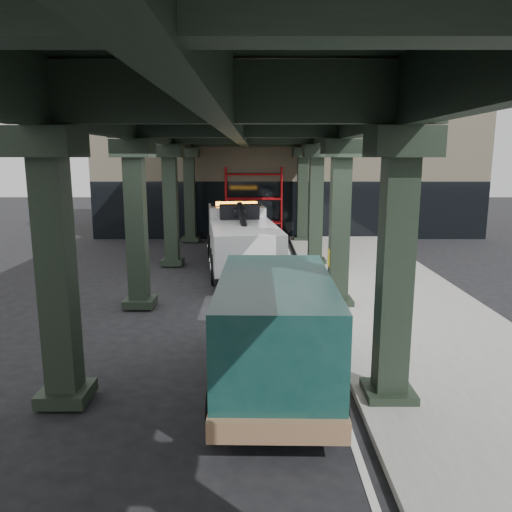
{
  "coord_description": "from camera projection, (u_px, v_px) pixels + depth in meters",
  "views": [
    {
      "loc": [
        0.14,
        -12.61,
        4.5
      ],
      "look_at": [
        0.13,
        1.52,
        1.7
      ],
      "focal_mm": 35.0,
      "sensor_mm": 36.0,
      "label": 1
    }
  ],
  "objects": [
    {
      "name": "ground",
      "position": [
        251.0,
        330.0,
        13.24
      ],
      "size": [
        90.0,
        90.0,
        0.0
      ],
      "primitive_type": "plane",
      "color": "black",
      "rests_on": "ground"
    },
    {
      "name": "sidewalk",
      "position": [
        399.0,
        305.0,
        15.19
      ],
      "size": [
        5.0,
        40.0,
        0.15
      ],
      "primitive_type": "cube",
      "color": "gray",
      "rests_on": "ground"
    },
    {
      "name": "lane_stripe",
      "position": [
        307.0,
        307.0,
        15.2
      ],
      "size": [
        0.12,
        38.0,
        0.01
      ],
      "primitive_type": "cube",
      "color": "silver",
      "rests_on": "ground"
    },
    {
      "name": "viaduct",
      "position": [
        237.0,
        123.0,
        14.14
      ],
      "size": [
        7.4,
        32.0,
        6.4
      ],
      "color": "black",
      "rests_on": "ground"
    },
    {
      "name": "building",
      "position": [
        285.0,
        165.0,
        32.08
      ],
      "size": [
        22.0,
        10.0,
        8.0
      ],
      "primitive_type": "cube",
      "color": "#C6B793",
      "rests_on": "ground"
    },
    {
      "name": "scaffolding",
      "position": [
        254.0,
        202.0,
        27.2
      ],
      "size": [
        3.08,
        0.88,
        4.0
      ],
      "color": "#B10E12",
      "rests_on": "ground"
    },
    {
      "name": "tow_truck",
      "position": [
        240.0,
        237.0,
        20.07
      ],
      "size": [
        3.27,
        8.59,
        2.75
      ],
      "rotation": [
        0.0,
        0.0,
        0.12
      ],
      "color": "black",
      "rests_on": "ground"
    },
    {
      "name": "towed_van",
      "position": [
        275.0,
        327.0,
        9.75
      ],
      "size": [
        2.38,
        5.72,
        2.3
      ],
      "rotation": [
        0.0,
        0.0,
        -0.02
      ],
      "color": "#103935",
      "rests_on": "ground"
    }
  ]
}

